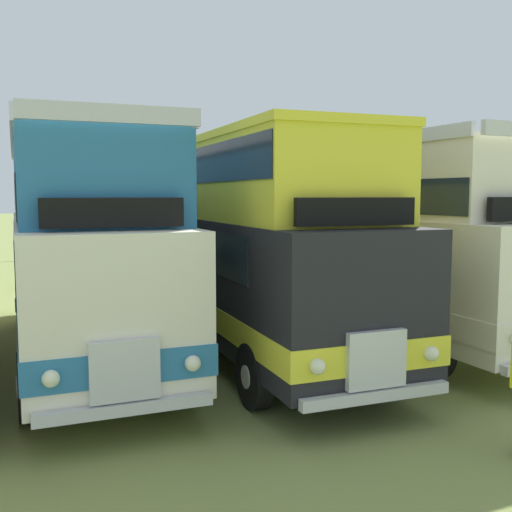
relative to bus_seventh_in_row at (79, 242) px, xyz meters
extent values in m
cube|color=silver|center=(0.00, -0.12, -0.66)|extent=(2.94, 10.57, 2.30)
cube|color=teal|center=(0.00, -0.12, -1.26)|extent=(2.98, 10.61, 0.44)
cube|color=#19232D|center=(0.01, 0.28, -0.06)|extent=(2.87, 8.17, 0.76)
cube|color=#19232D|center=(-0.22, -5.29, -0.01)|extent=(2.20, 0.19, 0.90)
cube|color=silver|center=(-0.23, -5.40, -1.26)|extent=(0.90, 0.16, 0.80)
cube|color=silver|center=(-0.23, -5.43, -1.76)|extent=(2.30, 0.24, 0.16)
sphere|color=#EAEACC|center=(0.67, -5.44, -1.26)|extent=(0.22, 0.22, 0.22)
sphere|color=#EAEACC|center=(-1.13, -5.37, -1.26)|extent=(0.22, 0.22, 0.22)
cube|color=teal|center=(0.01, 0.13, 1.24)|extent=(2.80, 9.66, 1.50)
cube|color=silver|center=(-0.21, -4.85, 2.04)|extent=(2.40, 0.20, 0.24)
cube|color=silver|center=(0.19, 4.41, 2.04)|extent=(2.40, 0.20, 0.24)
cube|color=silver|center=(1.20, 0.08, 2.04)|extent=(0.51, 9.56, 0.24)
cube|color=silver|center=(-1.19, 0.18, 2.04)|extent=(0.51, 9.56, 0.24)
cube|color=#19232D|center=(0.01, 0.13, 0.94)|extent=(2.84, 9.56, 0.64)
cube|color=black|center=(-0.20, -4.80, 0.74)|extent=(1.90, 0.20, 0.40)
cylinder|color=black|center=(0.99, -3.80, -1.84)|extent=(0.32, 1.05, 1.04)
cylinder|color=silver|center=(1.14, -3.80, -1.84)|extent=(0.04, 0.36, 0.36)
cylinder|color=black|center=(-1.31, -3.70, -1.84)|extent=(0.32, 1.05, 1.04)
cylinder|color=silver|center=(-1.46, -3.69, -1.84)|extent=(0.04, 0.36, 0.36)
cylinder|color=black|center=(1.29, 3.27, -1.84)|extent=(0.32, 1.05, 1.04)
cylinder|color=silver|center=(1.44, 3.26, -1.84)|extent=(0.04, 0.36, 0.36)
cylinder|color=black|center=(-1.01, 3.36, -1.84)|extent=(0.32, 1.05, 1.04)
cylinder|color=silver|center=(-1.16, 3.37, -1.84)|extent=(0.04, 0.36, 0.36)
cube|color=black|center=(3.34, -0.56, -0.66)|extent=(3.16, 11.55, 2.30)
cube|color=yellow|center=(3.34, -0.56, -1.26)|extent=(3.20, 11.59, 0.44)
cube|color=#19232D|center=(3.36, -0.16, -0.06)|extent=(3.05, 9.15, 0.76)
cube|color=#19232D|center=(3.01, -6.20, -0.01)|extent=(2.20, 0.23, 0.90)
cube|color=silver|center=(3.01, -6.31, -1.26)|extent=(0.91, 0.17, 0.80)
cube|color=silver|center=(3.00, -6.34, -1.76)|extent=(2.30, 0.27, 0.16)
sphere|color=#EAEACC|center=(3.90, -6.37, -1.26)|extent=(0.22, 0.22, 0.22)
sphere|color=#EAEACC|center=(2.11, -6.27, -1.26)|extent=(0.22, 0.22, 0.22)
cube|color=yellow|center=(3.36, -0.31, 1.24)|extent=(3.01, 10.64, 1.50)
cube|color=yellow|center=(3.36, -0.31, 2.06)|extent=(3.07, 10.75, 0.14)
cube|color=#19232D|center=(3.36, -0.31, 1.54)|extent=(3.04, 10.55, 0.68)
cube|color=black|center=(3.04, -5.71, 0.74)|extent=(1.90, 0.23, 0.40)
cylinder|color=black|center=(4.25, -4.73, -1.84)|extent=(0.34, 1.05, 1.04)
cylinder|color=silver|center=(4.40, -4.74, -1.84)|extent=(0.04, 0.36, 0.36)
cylinder|color=black|center=(1.95, -4.59, -1.84)|extent=(0.34, 1.05, 1.04)
cylinder|color=silver|center=(1.80, -4.59, -1.84)|extent=(0.04, 0.36, 0.36)
cylinder|color=black|center=(4.72, 3.28, -1.84)|extent=(0.34, 1.05, 1.04)
cylinder|color=silver|center=(4.87, 3.27, -1.84)|extent=(0.04, 0.36, 0.36)
cylinder|color=black|center=(2.42, 3.41, -1.84)|extent=(0.34, 1.05, 1.04)
cylinder|color=silver|center=(2.27, 3.42, -1.84)|extent=(0.04, 0.36, 0.36)
cube|color=silver|center=(6.69, -0.58, -0.66)|extent=(2.58, 11.14, 2.30)
cube|color=silver|center=(6.69, -0.58, -1.26)|extent=(2.62, 11.18, 0.44)
cube|color=#19232D|center=(6.69, -0.18, -0.06)|extent=(2.59, 8.74, 0.76)
cube|color=silver|center=(6.69, -0.33, 1.24)|extent=(2.47, 10.24, 1.50)
cube|color=silver|center=(6.72, 4.28, 2.04)|extent=(2.40, 0.12, 0.24)
cube|color=silver|center=(7.89, -0.34, 2.04)|extent=(0.17, 10.22, 0.24)
cube|color=silver|center=(5.49, -0.32, 2.04)|extent=(0.17, 10.22, 0.24)
cube|color=#19232D|center=(6.69, -0.33, 0.94)|extent=(2.51, 10.14, 0.64)
cylinder|color=black|center=(5.51, -4.53, -1.84)|extent=(0.29, 1.04, 1.04)
cylinder|color=silver|center=(5.36, -4.53, -1.84)|extent=(0.02, 0.36, 0.36)
cylinder|color=black|center=(7.86, 3.17, -1.84)|extent=(0.29, 1.04, 1.04)
cylinder|color=silver|center=(8.01, 3.17, -1.84)|extent=(0.02, 0.36, 0.36)
cylinder|color=black|center=(5.56, 3.19, -1.84)|extent=(0.29, 1.04, 1.04)
cylinder|color=silver|center=(5.41, 3.19, -1.84)|extent=(0.02, 0.36, 0.36)
cylinder|color=#8C704C|center=(1.50, 10.25, -1.83)|extent=(0.08, 0.08, 1.05)
cylinder|color=#8C704C|center=(9.69, 10.25, -1.83)|extent=(0.08, 0.08, 1.05)
camera|label=1|loc=(-1.79, -12.90, 0.99)|focal=42.07mm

